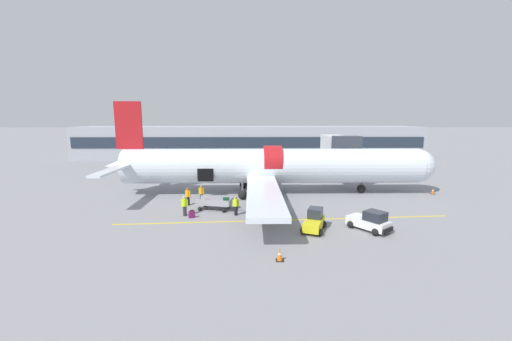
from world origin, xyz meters
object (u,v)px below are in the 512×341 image
ground_crew_loader_b (188,196)px  baggage_tug_mid (314,221)px  airplane (268,167)px  ground_crew_driver (201,193)px  ground_crew_supervisor (185,205)px  ground_crew_loader_a (236,205)px  suitcase_on_tarmac_upright (192,214)px  baggage_cart_loading (216,204)px  baggage_tug_lead (370,222)px

ground_crew_loader_b → baggage_tug_mid: bearing=-32.9°
airplane → ground_crew_driver: size_ratio=21.07×
airplane → ground_crew_supervisor: size_ratio=20.57×
ground_crew_loader_a → suitcase_on_tarmac_upright: 3.89m
ground_crew_supervisor → suitcase_on_tarmac_upright: 1.14m
ground_crew_loader_a → ground_crew_driver: size_ratio=0.98×
baggage_tug_mid → ground_crew_supervisor: size_ratio=1.74×
baggage_tug_mid → ground_crew_driver: (-9.91, 8.27, 0.24)m
airplane → ground_crew_supervisor: airplane is taller
baggage_tug_mid → ground_crew_supervisor: 11.34m
baggage_tug_mid → suitcase_on_tarmac_upright: (-9.97, 3.18, -0.39)m
ground_crew_supervisor → suitcase_on_tarmac_upright: ground_crew_supervisor is taller
baggage_tug_mid → baggage_cart_loading: (-8.16, 5.65, -0.13)m
baggage_tug_lead → baggage_tug_mid: bearing=178.6°
ground_crew_loader_a → ground_crew_driver: bearing=130.2°
ground_crew_loader_b → airplane: bearing=30.4°
airplane → ground_crew_supervisor: 11.53m
ground_crew_supervisor → suitcase_on_tarmac_upright: (0.72, -0.59, -0.65)m
baggage_tug_mid → ground_crew_loader_b: (-11.06, 7.16, 0.26)m
baggage_tug_lead → baggage_cart_loading: baggage_tug_lead is taller
ground_crew_loader_a → ground_crew_loader_b: size_ratio=0.96×
baggage_cart_loading → ground_crew_loader_b: bearing=152.5°
baggage_cart_loading → ground_crew_loader_a: 2.69m
suitcase_on_tarmac_upright → ground_crew_loader_a: bearing=10.2°
baggage_tug_lead → baggage_tug_mid: size_ratio=1.09×
baggage_cart_loading → ground_crew_loader_b: ground_crew_loader_b is taller
airplane → ground_crew_driver: bearing=-152.3°
baggage_tug_mid → ground_crew_driver: 12.91m
baggage_tug_lead → baggage_tug_mid: baggage_tug_mid is taller
baggage_cart_loading → ground_crew_driver: ground_crew_driver is taller
airplane → baggage_cart_loading: airplane is taller
baggage_tug_mid → ground_crew_loader_a: (-6.19, 3.86, 0.22)m
ground_crew_supervisor → ground_crew_loader_b: bearing=96.2°
baggage_cart_loading → ground_crew_supervisor: (-2.53, -1.88, 0.39)m
airplane → ground_crew_loader_b: airplane is taller
baggage_tug_mid → ground_crew_supervisor: bearing=160.6°
ground_crew_driver → ground_crew_loader_b: bearing=-136.0°
airplane → baggage_cart_loading: 8.62m
suitcase_on_tarmac_upright → baggage_cart_loading: bearing=53.8°
baggage_tug_lead → ground_crew_driver: bearing=149.5°
baggage_tug_mid → suitcase_on_tarmac_upright: size_ratio=4.47×
baggage_tug_lead → baggage_tug_mid: 4.28m
ground_crew_loader_b → ground_crew_loader_a: bearing=-34.1°
baggage_tug_mid → suitcase_on_tarmac_upright: 10.47m
baggage_cart_loading → ground_crew_supervisor: size_ratio=2.38×
ground_crew_loader_a → suitcase_on_tarmac_upright: ground_crew_loader_a is taller
airplane → ground_crew_loader_a: size_ratio=21.55×
ground_crew_supervisor → baggage_tug_lead: bearing=-14.5°
baggage_tug_lead → ground_crew_loader_b: bearing=154.7°
ground_crew_loader_a → ground_crew_supervisor: (-4.50, -0.09, 0.04)m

